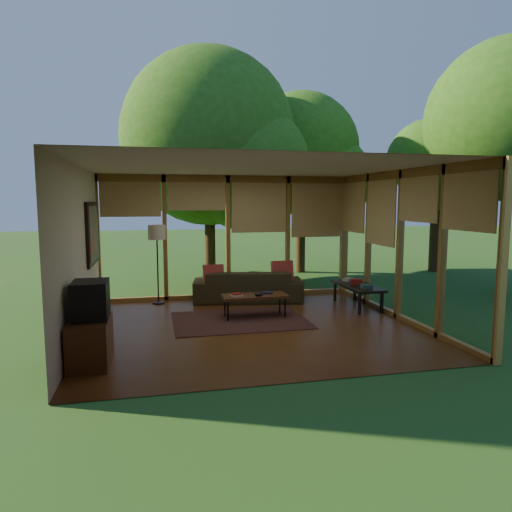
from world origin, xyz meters
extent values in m
plane|color=brown|center=(0.00, 0.00, 0.00)|extent=(5.50, 5.50, 0.00)
plane|color=white|center=(0.00, 0.00, 2.70)|extent=(5.50, 5.50, 0.00)
cube|color=beige|center=(-2.75, 0.00, 1.35)|extent=(0.04, 5.00, 2.70)
cube|color=beige|center=(0.00, -2.50, 1.35)|extent=(5.50, 0.04, 2.70)
cube|color=olive|center=(0.00, 2.50, 1.35)|extent=(5.50, 0.12, 2.70)
cube|color=olive|center=(2.75, 0.00, 1.35)|extent=(0.12, 5.00, 2.70)
plane|color=#27531F|center=(8.00, 8.00, -0.01)|extent=(40.00, 40.00, 0.00)
cylinder|color=#3E2916|center=(-0.13, 4.73, 2.43)|extent=(0.28, 0.28, 4.86)
sphere|color=#215413|center=(-0.13, 4.73, 3.78)|extent=(4.55, 4.55, 4.55)
cylinder|color=#3E2916|center=(2.74, 5.75, 2.34)|extent=(0.28, 0.28, 4.67)
sphere|color=#215413|center=(2.74, 5.75, 3.63)|extent=(3.43, 3.43, 3.43)
cylinder|color=#3E2916|center=(5.97, 1.26, 2.49)|extent=(0.28, 0.28, 4.99)
sphere|color=#215413|center=(5.97, 1.26, 3.88)|extent=(3.51, 3.51, 3.51)
cylinder|color=#3E2916|center=(6.51, 4.89, 2.11)|extent=(0.28, 0.28, 4.22)
sphere|color=#215413|center=(6.51, 4.89, 3.28)|extent=(2.59, 2.59, 2.59)
cube|color=brown|center=(-0.13, 0.43, 0.01)|extent=(2.38, 1.69, 0.01)
imported|color=#322D19|center=(0.34, 2.00, 0.34)|extent=(2.42, 1.28, 0.67)
cube|color=maroon|center=(-0.41, 1.95, 0.59)|extent=(0.43, 0.23, 0.45)
cube|color=maroon|center=(1.09, 1.95, 0.61)|extent=(0.46, 0.25, 0.48)
cube|color=#ADA89D|center=(-0.17, 0.54, 0.44)|extent=(0.22, 0.18, 0.03)
cube|color=maroon|center=(-0.17, 0.54, 0.47)|extent=(0.19, 0.16, 0.03)
cube|color=#161732|center=(0.43, 0.67, 0.44)|extent=(0.22, 0.17, 0.03)
ellipsoid|color=black|center=(0.23, 0.49, 0.46)|extent=(0.16, 0.16, 0.07)
cube|color=#552D17|center=(-2.47, -1.24, 0.30)|extent=(0.50, 1.00, 0.60)
cube|color=black|center=(-2.45, -1.24, 0.85)|extent=(0.45, 0.55, 0.50)
cube|color=#30544E|center=(2.40, 0.57, 0.49)|extent=(0.21, 0.15, 0.08)
cube|color=maroon|center=(2.40, 1.02, 0.51)|extent=(0.28, 0.24, 0.11)
cube|color=#ADA89D|center=(2.40, 1.42, 0.48)|extent=(0.26, 0.24, 0.06)
cylinder|color=black|center=(-1.55, 2.17, 0.01)|extent=(0.26, 0.26, 0.03)
cylinder|color=black|center=(-1.55, 2.17, 0.79)|extent=(0.03, 0.03, 1.52)
cylinder|color=beige|center=(-1.55, 2.17, 1.50)|extent=(0.36, 0.36, 0.30)
cube|color=#552D17|center=(0.18, 0.59, 0.40)|extent=(1.20, 0.50, 0.05)
cylinder|color=black|center=(-0.35, 0.41, 0.19)|extent=(0.03, 0.03, 0.38)
cylinder|color=black|center=(0.71, 0.41, 0.19)|extent=(0.03, 0.03, 0.38)
cylinder|color=black|center=(-0.35, 0.77, 0.19)|extent=(0.03, 0.03, 0.38)
cylinder|color=black|center=(0.71, 0.77, 0.19)|extent=(0.03, 0.03, 0.38)
cube|color=black|center=(2.40, 0.97, 0.43)|extent=(0.60, 1.40, 0.05)
cube|color=black|center=(2.17, 0.37, 0.20)|extent=(0.05, 0.05, 0.40)
cube|color=black|center=(2.63, 0.37, 0.20)|extent=(0.05, 0.05, 0.40)
cube|color=black|center=(2.17, 1.57, 0.20)|extent=(0.05, 0.05, 0.40)
cube|color=black|center=(2.63, 1.57, 0.20)|extent=(0.05, 0.05, 0.40)
cube|color=black|center=(-2.72, 1.40, 1.55)|extent=(0.05, 1.35, 1.15)
cube|color=#1B6F7A|center=(-2.69, 1.40, 1.55)|extent=(0.02, 1.20, 1.00)
camera|label=1|loc=(-1.62, -7.46, 2.14)|focal=32.00mm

